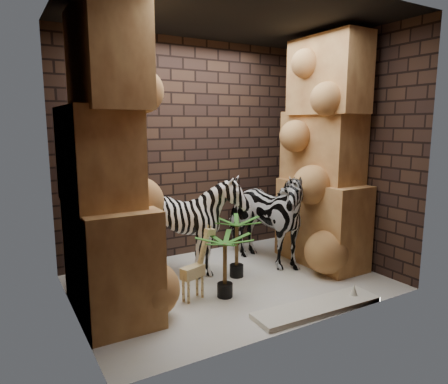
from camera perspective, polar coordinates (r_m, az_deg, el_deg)
floor at (r=4.89m, az=0.93°, el=-12.68°), size 3.50×3.50×0.00m
ceiling at (r=4.67m, az=1.04°, el=23.80°), size 3.50×3.50×0.00m
wall_back at (r=5.64m, az=-5.64°, el=5.96°), size 3.50×0.00×3.50m
wall_front at (r=3.54m, az=11.55°, el=3.62°), size 3.50×0.00×3.50m
wall_left at (r=3.93m, az=-21.44°, el=3.74°), size 0.00×3.00×3.00m
wall_right at (r=5.65m, az=16.44°, el=5.61°), size 0.00×3.00×3.00m
rock_pillar_left at (r=4.00m, az=-16.48°, el=4.10°), size 0.68×1.30×3.00m
rock_pillar_right at (r=5.41m, az=14.02°, el=5.56°), size 0.58×1.25×3.00m
zebra_right at (r=5.30m, az=5.38°, el=-2.47°), size 0.94×1.38×1.50m
zebra_left at (r=4.93m, az=-4.51°, el=-5.41°), size 1.16×1.38×1.16m
giraffe_toy at (r=4.32m, az=-4.48°, el=-10.19°), size 0.43×0.26×0.79m
palm_front at (r=4.94m, az=1.81°, el=-7.82°), size 0.36×0.36×0.75m
palm_back at (r=4.39m, az=0.13°, el=-10.45°), size 0.36×0.36×0.70m
surfboard at (r=4.34m, az=13.14°, el=-15.61°), size 1.43×0.40×0.05m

